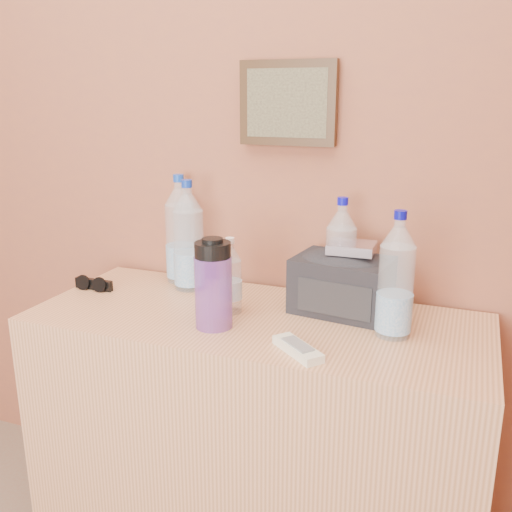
{
  "coord_description": "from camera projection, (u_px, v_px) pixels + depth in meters",
  "views": [
    {
      "loc": [
        0.76,
        0.29,
        1.43
      ],
      "look_at": [
        0.21,
        1.71,
        0.99
      ],
      "focal_mm": 40.0,
      "sensor_mm": 36.0,
      "label": 1
    }
  ],
  "objects": [
    {
      "name": "nalgene_bottle",
      "position": [
        213.0,
        284.0,
        1.53
      ],
      "size": [
        0.1,
        0.1,
        0.25
      ],
      "rotation": [
        0.0,
        0.0,
        -0.24
      ],
      "color": "purple",
      "rests_on": "dresser"
    },
    {
      "name": "pet_small",
      "position": [
        230.0,
        280.0,
        1.64
      ],
      "size": [
        0.06,
        0.06,
        0.22
      ],
      "rotation": [
        0.0,
        0.0,
        0.29
      ],
      "color": "#ACC7D4",
      "rests_on": "dresser"
    },
    {
      "name": "pet_large_d",
      "position": [
        396.0,
        282.0,
        1.47
      ],
      "size": [
        0.09,
        0.09,
        0.34
      ],
      "rotation": [
        0.0,
        0.0,
        -0.27
      ],
      "color": "white",
      "rests_on": "dresser"
    },
    {
      "name": "sunglasses",
      "position": [
        94.0,
        284.0,
        1.85
      ],
      "size": [
        0.13,
        0.05,
        0.03
      ],
      "primitive_type": null,
      "rotation": [
        0.0,
        0.0,
        -0.0
      ],
      "color": "black",
      "rests_on": "dresser"
    },
    {
      "name": "dresser",
      "position": [
        256.0,
        440.0,
        1.74
      ],
      "size": [
        1.3,
        0.54,
        0.81
      ],
      "primitive_type": "cube",
      "color": "tan",
      "rests_on": "ground"
    },
    {
      "name": "pet_large_c",
      "position": [
        340.0,
        259.0,
        1.68
      ],
      "size": [
        0.09,
        0.09,
        0.33
      ],
      "rotation": [
        0.0,
        0.0,
        -0.06
      ],
      "color": "silver",
      "rests_on": "dresser"
    },
    {
      "name": "pet_large_b",
      "position": [
        181.0,
        235.0,
        1.91
      ],
      "size": [
        0.1,
        0.1,
        0.36
      ],
      "rotation": [
        0.0,
        0.0,
        -0.0
      ],
      "color": "silver",
      "rests_on": "dresser"
    },
    {
      "name": "picture_frame",
      "position": [
        288.0,
        103.0,
        1.71
      ],
      "size": [
        0.3,
        0.03,
        0.25
      ],
      "primitive_type": null,
      "color": "#382311",
      "rests_on": "room_shell"
    },
    {
      "name": "ac_remote",
      "position": [
        298.0,
        349.0,
        1.4
      ],
      "size": [
        0.16,
        0.14,
        0.02
      ],
      "primitive_type": "cube",
      "rotation": [
        0.0,
        0.0,
        -0.69
      ],
      "color": "silver",
      "rests_on": "dresser"
    },
    {
      "name": "foil_packet",
      "position": [
        352.0,
        248.0,
        1.61
      ],
      "size": [
        0.13,
        0.11,
        0.03
      ],
      "primitive_type": "cube",
      "rotation": [
        0.0,
        0.0,
        0.03
      ],
      "color": "silver",
      "rests_on": "toiletry_bag"
    },
    {
      "name": "pet_large_a",
      "position": [
        189.0,
        241.0,
        1.83
      ],
      "size": [
        0.1,
        0.1,
        0.36
      ],
      "rotation": [
        0.0,
        0.0,
        0.18
      ],
      "color": "silver",
      "rests_on": "dresser"
    },
    {
      "name": "toiletry_bag",
      "position": [
        342.0,
        281.0,
        1.65
      ],
      "size": [
        0.29,
        0.23,
        0.18
      ],
      "primitive_type": null,
      "rotation": [
        0.0,
        0.0,
        -0.13
      ],
      "color": "black",
      "rests_on": "dresser"
    }
  ]
}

